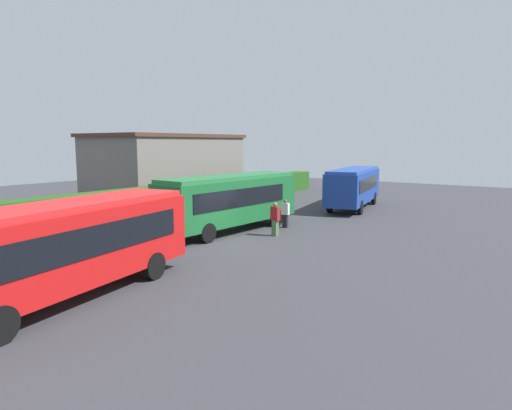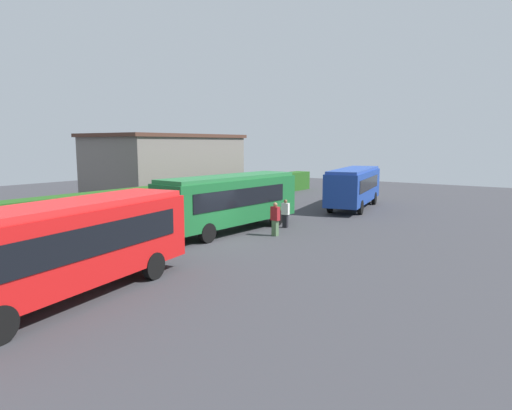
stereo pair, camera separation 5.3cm
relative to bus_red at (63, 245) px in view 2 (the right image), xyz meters
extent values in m
plane|color=#38383D|center=(9.43, 1.64, -1.79)|extent=(79.10, 79.10, 0.00)
cube|color=red|center=(0.01, 0.00, -0.07)|extent=(9.89, 3.90, 2.35)
cube|color=red|center=(0.01, 0.00, 1.21)|extent=(9.57, 3.67, 0.20)
cube|color=black|center=(0.50, -1.12, 0.22)|extent=(7.42, 1.28, 0.94)
cube|color=black|center=(0.11, 1.22, 0.22)|extent=(7.42, 1.28, 0.94)
cylinder|color=black|center=(3.13, -0.57, -1.29)|extent=(1.03, 0.44, 1.00)
cylinder|color=black|center=(2.77, 1.55, -1.29)|extent=(1.03, 0.44, 1.00)
cube|color=#19602D|center=(11.78, 2.78, -0.04)|extent=(9.57, 2.83, 2.40)
cube|color=#27723C|center=(11.78, 2.78, 1.26)|extent=(9.28, 2.63, 0.20)
cube|color=black|center=(11.54, 3.98, 0.25)|extent=(7.37, 0.42, 0.96)
cube|color=black|center=(11.42, 1.61, 0.25)|extent=(7.37, 0.42, 0.96)
cube|color=black|center=(16.52, 2.53, 0.25)|extent=(0.14, 1.92, 1.01)
cube|color=silver|center=(16.52, 2.53, 0.98)|extent=(0.11, 1.29, 0.28)
cylinder|color=black|center=(14.77, 3.70, -1.29)|extent=(1.01, 0.33, 1.00)
cylinder|color=black|center=(14.66, 1.55, -1.29)|extent=(1.01, 0.33, 1.00)
cylinder|color=black|center=(8.91, 4.00, -1.29)|extent=(1.01, 0.33, 1.00)
cylinder|color=black|center=(8.80, 1.86, -1.29)|extent=(1.01, 0.33, 1.00)
sphere|color=silver|center=(16.57, 3.18, -0.89)|extent=(0.22, 0.22, 0.22)
sphere|color=silver|center=(16.50, 1.89, -0.89)|extent=(0.22, 0.22, 0.22)
cube|color=navy|center=(24.26, 0.75, -0.10)|extent=(9.45, 4.11, 2.28)
cube|color=#2747A0|center=(24.26, 0.75, 1.13)|extent=(9.15, 3.88, 0.20)
cube|color=black|center=(23.73, 1.86, 0.17)|extent=(7.02, 1.46, 0.91)
cube|color=black|center=(24.20, -0.47, 0.17)|extent=(7.02, 1.46, 0.91)
cube|color=black|center=(28.77, 1.67, 0.17)|extent=(0.42, 1.89, 0.96)
cube|color=silver|center=(28.77, 1.67, 0.85)|extent=(0.29, 1.27, 0.28)
cylinder|color=black|center=(26.83, 2.37, -1.29)|extent=(1.04, 0.47, 1.00)
cylinder|color=black|center=(27.26, 0.27, -1.29)|extent=(1.04, 0.47, 1.00)
cylinder|color=black|center=(21.26, 1.24, -1.29)|extent=(1.04, 0.47, 1.00)
cylinder|color=black|center=(21.68, -0.86, -1.29)|extent=(1.04, 0.47, 1.00)
sphere|color=silver|center=(28.66, 2.30, -0.89)|extent=(0.22, 0.22, 0.22)
sphere|color=silver|center=(28.91, 1.04, -0.89)|extent=(0.22, 0.22, 0.22)
cube|color=silver|center=(7.96, 4.69, -1.36)|extent=(0.39, 0.35, 0.87)
cube|color=silver|center=(7.96, 4.69, -0.55)|extent=(0.55, 0.45, 0.76)
sphere|color=brown|center=(7.96, 4.69, -0.05)|extent=(0.24, 0.24, 0.24)
cube|color=#4C6B47|center=(12.17, 0.03, -1.37)|extent=(0.28, 0.33, 0.84)
cube|color=maroon|center=(12.17, 0.03, -0.58)|extent=(0.32, 0.51, 0.74)
sphere|color=#8C6647|center=(12.17, 0.03, -0.10)|extent=(0.23, 0.23, 0.23)
cube|color=black|center=(14.52, 0.84, -1.41)|extent=(0.27, 0.30, 0.77)
cube|color=silver|center=(14.52, 0.84, -0.68)|extent=(0.31, 0.46, 0.68)
sphere|color=brown|center=(14.52, 0.84, -0.23)|extent=(0.21, 0.21, 0.21)
cube|color=#23541A|center=(9.43, 11.35, -0.85)|extent=(51.55, 1.62, 1.89)
cube|color=slate|center=(20.82, 17.40, 0.92)|extent=(13.00, 7.74, 5.42)
cube|color=#4C2D23|center=(20.82, 17.40, 3.77)|extent=(13.52, 8.05, 0.30)
camera|label=1|loc=(-7.66, -12.75, 3.14)|focal=31.44mm
camera|label=2|loc=(-7.62, -12.80, 3.14)|focal=31.44mm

